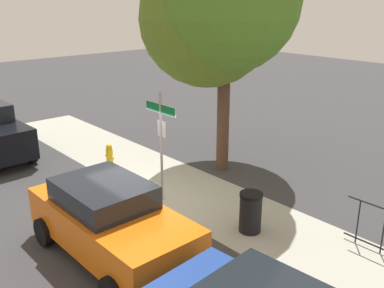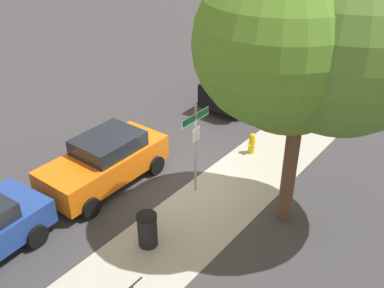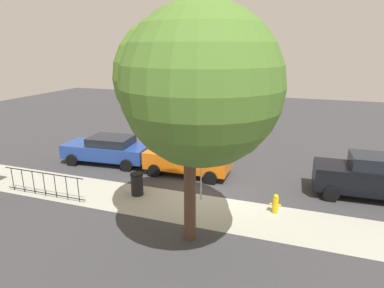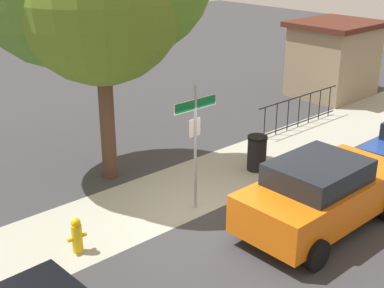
% 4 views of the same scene
% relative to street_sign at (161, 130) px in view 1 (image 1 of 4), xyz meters
% --- Properties ---
extents(ground_plane, '(60.00, 60.00, 0.00)m').
position_rel_street_sign_xyz_m(ground_plane, '(0.01, -0.40, -1.99)').
color(ground_plane, '#38383A').
extents(sidewalk_strip, '(24.00, 2.60, 0.00)m').
position_rel_street_sign_xyz_m(sidewalk_strip, '(2.01, 0.90, -1.99)').
color(sidewalk_strip, '#A7A89A').
rests_on(sidewalk_strip, ground_plane).
extents(street_sign, '(1.23, 0.07, 2.98)m').
position_rel_street_sign_xyz_m(street_sign, '(0.00, 0.00, 0.00)').
color(street_sign, '#9EA0A5').
rests_on(street_sign, ground_plane).
extents(shade_tree, '(5.33, 5.34, 7.35)m').
position_rel_street_sign_xyz_m(shade_tree, '(-0.67, 2.84, 3.03)').
color(shade_tree, brown).
rests_on(shade_tree, ground_plane).
extents(car_orange, '(4.19, 2.02, 1.63)m').
position_rel_street_sign_xyz_m(car_orange, '(1.44, -2.49, -1.15)').
color(car_orange, orange).
rests_on(car_orange, ground_plane).
extents(fire_hydrant, '(0.42, 0.22, 0.78)m').
position_rel_street_sign_xyz_m(fire_hydrant, '(-3.05, 0.20, -1.61)').
color(fire_hydrant, yellow).
rests_on(fire_hydrant, ground_plane).
extents(trash_bin, '(0.55, 0.55, 0.98)m').
position_rel_street_sign_xyz_m(trash_bin, '(2.72, 0.50, -1.50)').
color(trash_bin, black).
rests_on(trash_bin, ground_plane).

